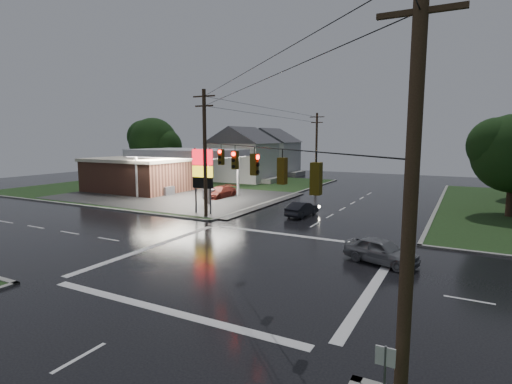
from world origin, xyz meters
The scene contains 14 objects.
ground centered at (0.00, 0.00, 0.00)m, with size 120.00×120.00×0.00m, color black.
grass_nw centered at (-26.00, 26.00, 0.04)m, with size 36.00×36.00×0.08m, color #1D3116.
gas_station centered at (-25.68, 19.70, 2.55)m, with size 26.20×18.00×5.60m.
pylon_sign centered at (-10.50, 10.50, 4.01)m, with size 2.00×0.35×6.00m.
utility_pole_nw centered at (-9.50, 9.50, 5.72)m, with size 2.20×0.32×11.00m.
utility_pole_se centered at (9.50, -9.50, 5.72)m, with size 2.20×0.32×11.00m.
utility_pole_n centered at (-9.50, 38.00, 5.47)m, with size 2.20×0.32×10.50m.
traffic_signals centered at (0.02, -0.02, 6.48)m, with size 26.87×26.87×1.47m.
house_near centered at (-20.95, 36.00, 4.41)m, with size 11.05×8.48×8.60m.
house_far centered at (-21.95, 48.00, 4.41)m, with size 11.05×8.48×8.60m.
tree_nw_behind centered at (-33.84, 29.99, 6.18)m, with size 8.93×7.60×10.00m.
car_north centered at (-2.19, 13.85, 0.65)m, with size 1.38×3.95×1.30m, color black.
car_crossing centered at (6.62, 3.42, 0.71)m, with size 1.67×4.16×1.42m, color slate.
car_pump centered at (-14.44, 19.36, 0.69)m, with size 1.92×4.72×1.37m, color #531913.
Camera 1 is at (10.58, -18.85, 7.00)m, focal length 28.00 mm.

